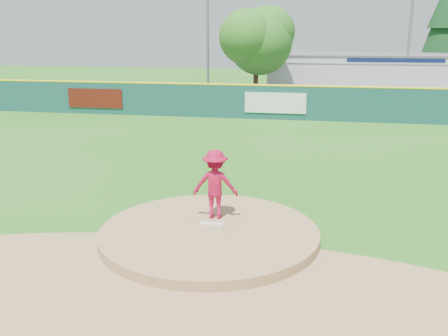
% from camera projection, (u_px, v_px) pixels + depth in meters
% --- Properties ---
extents(ground, '(120.00, 120.00, 0.00)m').
position_uv_depth(ground, '(209.00, 238.00, 12.57)').
color(ground, '#286B19').
rests_on(ground, ground).
extents(pitchers_mound, '(5.50, 5.50, 0.50)m').
position_uv_depth(pitchers_mound, '(209.00, 238.00, 12.57)').
color(pitchers_mound, '#9E774C').
rests_on(pitchers_mound, ground).
extents(pitching_rubber, '(0.60, 0.15, 0.04)m').
position_uv_depth(pitching_rubber, '(212.00, 224.00, 12.79)').
color(pitching_rubber, white).
rests_on(pitching_rubber, pitchers_mound).
extents(infield_dirt_arc, '(15.40, 15.40, 0.01)m').
position_uv_depth(infield_dirt_arc, '(176.00, 298.00, 9.73)').
color(infield_dirt_arc, '#9E774C').
rests_on(infield_dirt_arc, ground).
extents(parking_lot, '(44.00, 16.00, 0.02)m').
position_uv_depth(parking_lot, '(285.00, 100.00, 38.16)').
color(parking_lot, '#38383A').
rests_on(parking_lot, ground).
extents(pitcher, '(1.23, 0.76, 1.84)m').
position_uv_depth(pitcher, '(215.00, 184.00, 13.07)').
color(pitcher, '#A70E34').
rests_on(pitcher, pitchers_mound).
extents(van, '(4.50, 2.10, 1.25)m').
position_uv_depth(van, '(240.00, 98.00, 34.36)').
color(van, silver).
rests_on(van, parking_lot).
extents(pool_building_grp, '(15.20, 8.20, 3.31)m').
position_uv_depth(pool_building_grp, '(362.00, 74.00, 41.39)').
color(pool_building_grp, silver).
rests_on(pool_building_grp, ground).
extents(fence_banners, '(14.92, 0.04, 1.20)m').
position_uv_depth(fence_banners, '(182.00, 101.00, 30.30)').
color(fence_banners, '#54140C').
rests_on(fence_banners, ground).
extents(playground_slide, '(0.90, 2.55, 1.41)m').
position_uv_depth(playground_slide, '(110.00, 92.00, 36.78)').
color(playground_slide, blue).
rests_on(playground_slide, ground).
extents(outfield_fence, '(40.00, 0.14, 2.07)m').
position_uv_depth(outfield_fence, '(274.00, 101.00, 29.35)').
color(outfield_fence, '#154644').
rests_on(outfield_fence, ground).
extents(deciduous_tree, '(5.60, 5.60, 7.36)m').
position_uv_depth(deciduous_tree, '(256.00, 39.00, 35.43)').
color(deciduous_tree, '#382314').
rests_on(deciduous_tree, ground).
extents(conifer_tree, '(4.40, 4.40, 9.50)m').
position_uv_depth(conifer_tree, '(445.00, 26.00, 42.91)').
color(conifer_tree, '#382314').
rests_on(conifer_tree, ground).
extents(light_pole_left, '(1.75, 0.25, 11.00)m').
position_uv_depth(light_pole_left, '(207.00, 18.00, 37.65)').
color(light_pole_left, gray).
rests_on(light_pole_left, ground).
extents(light_pole_right, '(1.75, 0.25, 10.00)m').
position_uv_depth(light_pole_right, '(411.00, 25.00, 36.99)').
color(light_pole_right, gray).
rests_on(light_pole_right, ground).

